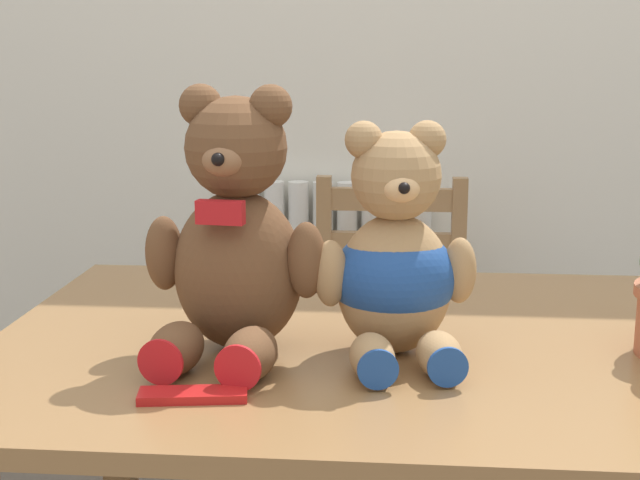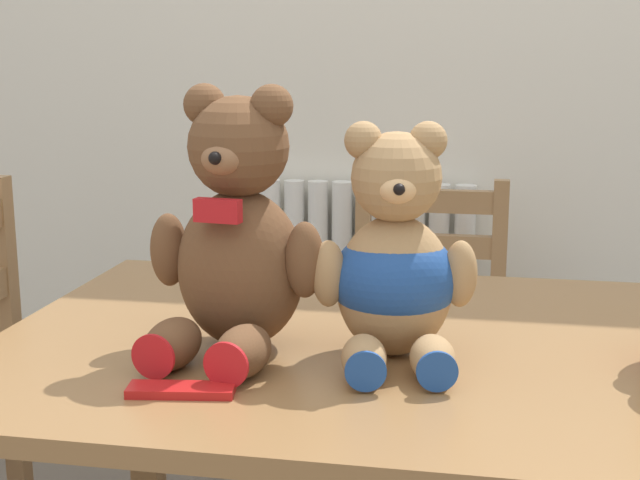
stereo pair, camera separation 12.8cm
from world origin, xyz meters
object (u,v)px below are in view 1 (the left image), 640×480
Objects in this scene: wooden_chair_behind at (389,340)px; teddy_bear_right at (395,264)px; teddy_bear_left at (236,240)px; chocolate_bar at (194,395)px.

teddy_bear_right is at bearing 90.67° from wooden_chair_behind.
wooden_chair_behind is 2.10× the size of teddy_bear_left.
teddy_bear_left is at bearing -8.95° from teddy_bear_right.
teddy_bear_left is at bearing 76.63° from wooden_chair_behind.
teddy_bear_right is 0.36m from chocolate_bar.
chocolate_bar is at bearing 90.61° from teddy_bear_left.
teddy_bear_left is 1.15× the size of teddy_bear_right.
wooden_chair_behind is 5.93× the size of chocolate_bar.
teddy_bear_left reaches higher than chocolate_bar.
chocolate_bar is (-0.02, -0.20, -0.17)m from teddy_bear_left.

